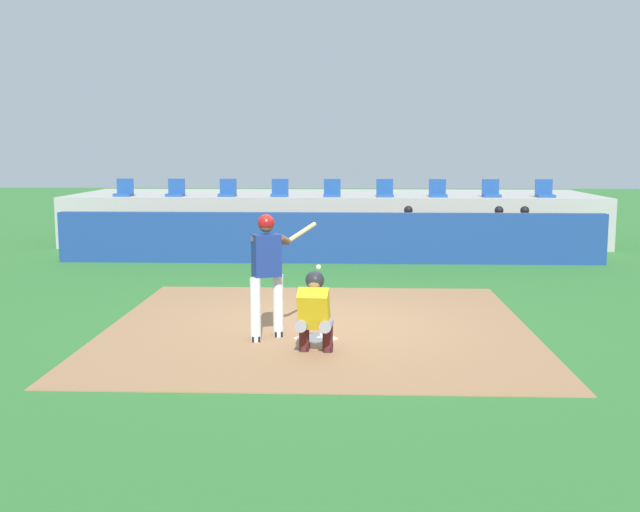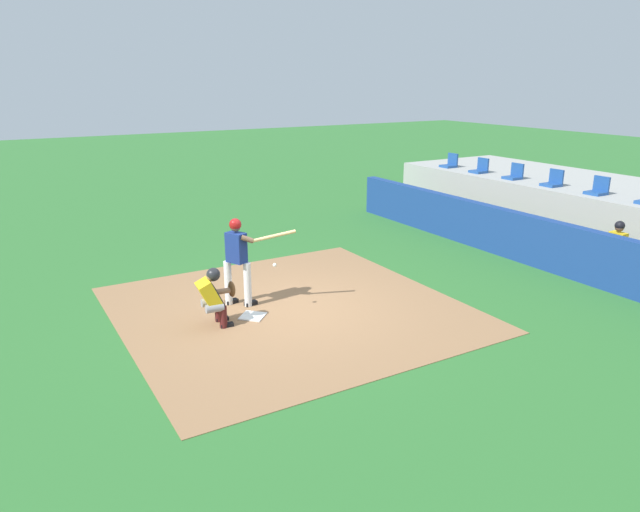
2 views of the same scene
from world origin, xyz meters
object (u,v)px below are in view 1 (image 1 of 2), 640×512
at_px(dugout_player_1, 499,232).
at_px(stadium_seat_8, 545,192).
at_px(dugout_player_0, 408,231).
at_px(stadium_seat_5, 385,192).
at_px(catcher_crouched, 314,309).
at_px(stadium_seat_3, 280,192).
at_px(stadium_seat_2, 228,191).
at_px(stadium_seat_1, 176,191).
at_px(batter_at_plate, 268,268).
at_px(stadium_seat_4, 332,192).
at_px(home_plate, 316,338).
at_px(stadium_seat_7, 491,192).
at_px(dugout_player_2, 525,232).
at_px(stadium_seat_0, 124,191).
at_px(stadium_seat_6, 438,192).

xyz_separation_m(dugout_player_1, stadium_seat_8, (1.59, 2.03, 0.86)).
height_order(dugout_player_0, stadium_seat_5, stadium_seat_5).
xyz_separation_m(catcher_crouched, stadium_seat_8, (5.77, 10.92, 0.93)).
bearing_deg(stadium_seat_3, stadium_seat_2, 180.00).
height_order(catcher_crouched, stadium_seat_1, stadium_seat_1).
xyz_separation_m(dugout_player_0, stadium_seat_8, (3.83, 2.03, 0.86)).
height_order(batter_at_plate, stadium_seat_4, stadium_seat_4).
bearing_deg(home_plate, stadium_seat_7, 66.94).
height_order(home_plate, dugout_player_0, dugout_player_0).
xyz_separation_m(home_plate, dugout_player_2, (4.82, 8.14, 0.65)).
distance_m(catcher_crouched, stadium_seat_1, 11.78).
bearing_deg(dugout_player_0, stadium_seat_7, 40.40).
distance_m(catcher_crouched, dugout_player_0, 9.09).
distance_m(batter_at_plate, stadium_seat_1, 10.80).
bearing_deg(stadium_seat_0, home_plate, -60.42).
bearing_deg(catcher_crouched, stadium_seat_6, 75.23).
bearing_deg(stadium_seat_5, stadium_seat_4, 180.00).
height_order(dugout_player_1, stadium_seat_8, stadium_seat_8).
bearing_deg(stadium_seat_0, stadium_seat_4, 0.00).
bearing_deg(stadium_seat_6, stadium_seat_8, 0.00).
bearing_deg(dugout_player_2, stadium_seat_4, 157.10).
height_order(dugout_player_1, stadium_seat_0, stadium_seat_0).
relative_size(dugout_player_1, stadium_seat_5, 2.71).
bearing_deg(stadium_seat_2, catcher_crouched, -75.12).
distance_m(catcher_crouched, stadium_seat_6, 11.33).
relative_size(stadium_seat_5, stadium_seat_6, 1.00).
bearing_deg(dugout_player_2, stadium_seat_1, 167.46).
xyz_separation_m(dugout_player_0, stadium_seat_7, (2.39, 2.03, 0.86)).
relative_size(catcher_crouched, dugout_player_2, 1.23).
bearing_deg(dugout_player_0, batter_at_plate, -107.93).
distance_m(catcher_crouched, stadium_seat_3, 11.05).
bearing_deg(batter_at_plate, home_plate, -2.55).
bearing_deg(stadium_seat_4, stadium_seat_8, 0.00).
xyz_separation_m(dugout_player_0, stadium_seat_3, (-3.39, 2.03, 0.86)).
bearing_deg(stadium_seat_4, dugout_player_0, -46.32).
height_order(dugout_player_0, stadium_seat_3, stadium_seat_3).
xyz_separation_m(stadium_seat_1, stadium_seat_3, (2.89, 0.00, 0.00)).
bearing_deg(dugout_player_2, batter_at_plate, -124.12).
height_order(home_plate, stadium_seat_3, stadium_seat_3).
height_order(batter_at_plate, stadium_seat_8, stadium_seat_8).
height_order(stadium_seat_1, stadium_seat_7, same).
height_order(batter_at_plate, dugout_player_2, batter_at_plate).
distance_m(stadium_seat_7, stadium_seat_8, 1.44).
distance_m(dugout_player_0, stadium_seat_4, 2.94).
height_order(catcher_crouched, stadium_seat_7, stadium_seat_7).
relative_size(home_plate, dugout_player_0, 0.34).
relative_size(batter_at_plate, stadium_seat_6, 3.76).
xyz_separation_m(home_plate, stadium_seat_3, (-1.44, 10.18, 1.51)).
bearing_deg(catcher_crouched, stadium_seat_0, 117.94).
bearing_deg(stadium_seat_0, batter_at_plate, -63.34).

